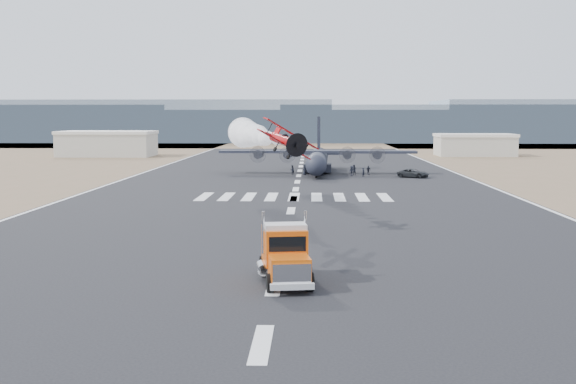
{
  "coord_description": "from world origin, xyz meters",
  "views": [
    {
      "loc": [
        2.35,
        -45.05,
        10.74
      ],
      "look_at": [
        0.24,
        18.45,
        4.0
      ],
      "focal_mm": 45.0,
      "sensor_mm": 36.0,
      "label": 1
    }
  ],
  "objects_px": {
    "aerobatic_biplane": "(285,140)",
    "support_vehicle": "(413,173)",
    "hangar_left": "(107,143)",
    "crew_d": "(368,170)",
    "semi_truck": "(285,253)",
    "crew_c": "(352,171)",
    "crew_f": "(322,171)",
    "crew_e": "(305,170)",
    "transport_aircraft": "(318,159)",
    "hangar_right": "(475,145)",
    "crew_g": "(320,170)",
    "crew_a": "(363,172)",
    "crew_b": "(292,170)",
    "crew_h": "(354,170)"
  },
  "relations": [
    {
      "from": "crew_d",
      "to": "transport_aircraft",
      "type": "bearing_deg",
      "value": 132.76
    },
    {
      "from": "crew_f",
      "to": "crew_g",
      "type": "distance_m",
      "value": 2.07
    },
    {
      "from": "semi_truck",
      "to": "crew_f",
      "type": "height_order",
      "value": "semi_truck"
    },
    {
      "from": "hangar_right",
      "to": "aerobatic_biplane",
      "type": "height_order",
      "value": "aerobatic_biplane"
    },
    {
      "from": "crew_a",
      "to": "crew_d",
      "type": "relative_size",
      "value": 0.99
    },
    {
      "from": "aerobatic_biplane",
      "to": "crew_c",
      "type": "distance_m",
      "value": 62.33
    },
    {
      "from": "aerobatic_biplane",
      "to": "crew_e",
      "type": "distance_m",
      "value": 63.66
    },
    {
      "from": "transport_aircraft",
      "to": "crew_c",
      "type": "height_order",
      "value": "transport_aircraft"
    },
    {
      "from": "support_vehicle",
      "to": "crew_e",
      "type": "bearing_deg",
      "value": 103.69
    },
    {
      "from": "hangar_left",
      "to": "crew_e",
      "type": "xyz_separation_m",
      "value": [
        53.05,
        -59.47,
        -2.57
      ]
    },
    {
      "from": "transport_aircraft",
      "to": "hangar_left",
      "type": "bearing_deg",
      "value": 137.01
    },
    {
      "from": "transport_aircraft",
      "to": "crew_e",
      "type": "distance_m",
      "value": 5.69
    },
    {
      "from": "semi_truck",
      "to": "support_vehicle",
      "type": "height_order",
      "value": "semi_truck"
    },
    {
      "from": "transport_aircraft",
      "to": "crew_f",
      "type": "distance_m",
      "value": 7.03
    },
    {
      "from": "hangar_right",
      "to": "crew_d",
      "type": "relative_size",
      "value": 12.4
    },
    {
      "from": "hangar_left",
      "to": "crew_a",
      "type": "relative_size",
      "value": 15.02
    },
    {
      "from": "transport_aircraft",
      "to": "crew_e",
      "type": "bearing_deg",
      "value": -114.86
    },
    {
      "from": "hangar_right",
      "to": "support_vehicle",
      "type": "distance_m",
      "value": 74.04
    },
    {
      "from": "semi_truck",
      "to": "aerobatic_biplane",
      "type": "relative_size",
      "value": 1.52
    },
    {
      "from": "aerobatic_biplane",
      "to": "crew_e",
      "type": "bearing_deg",
      "value": 74.36
    },
    {
      "from": "transport_aircraft",
      "to": "crew_a",
      "type": "xyz_separation_m",
      "value": [
        7.98,
        -8.54,
        -1.9
      ]
    },
    {
      "from": "aerobatic_biplane",
      "to": "crew_g",
      "type": "bearing_deg",
      "value": 71.77
    },
    {
      "from": "crew_b",
      "to": "crew_e",
      "type": "distance_m",
      "value": 2.46
    },
    {
      "from": "hangar_left",
      "to": "crew_a",
      "type": "distance_m",
      "value": 89.58
    },
    {
      "from": "aerobatic_biplane",
      "to": "support_vehicle",
      "type": "xyz_separation_m",
      "value": [
        20.2,
        58.36,
        -7.73
      ]
    },
    {
      "from": "hangar_right",
      "to": "crew_d",
      "type": "xyz_separation_m",
      "value": [
        -33.33,
        -63.38,
        -2.18
      ]
    },
    {
      "from": "crew_c",
      "to": "crew_g",
      "type": "distance_m",
      "value": 5.96
    },
    {
      "from": "crew_c",
      "to": "crew_e",
      "type": "distance_m",
      "value": 8.66
    },
    {
      "from": "transport_aircraft",
      "to": "crew_f",
      "type": "relative_size",
      "value": 19.24
    },
    {
      "from": "crew_f",
      "to": "crew_d",
      "type": "bearing_deg",
      "value": 90.4
    },
    {
      "from": "aerobatic_biplane",
      "to": "crew_c",
      "type": "xyz_separation_m",
      "value": [
        9.64,
        61.12,
        -7.56
      ]
    },
    {
      "from": "hangar_left",
      "to": "semi_truck",
      "type": "height_order",
      "value": "hangar_left"
    },
    {
      "from": "crew_b",
      "to": "crew_c",
      "type": "bearing_deg",
      "value": 117.09
    },
    {
      "from": "hangar_left",
      "to": "hangar_right",
      "type": "relative_size",
      "value": 1.2
    },
    {
      "from": "semi_truck",
      "to": "support_vehicle",
      "type": "bearing_deg",
      "value": 67.82
    },
    {
      "from": "crew_g",
      "to": "crew_b",
      "type": "bearing_deg",
      "value": 91.61
    },
    {
      "from": "transport_aircraft",
      "to": "crew_c",
      "type": "distance_m",
      "value": 9.32
    },
    {
      "from": "support_vehicle",
      "to": "crew_c",
      "type": "bearing_deg",
      "value": 103.35
    },
    {
      "from": "hangar_left",
      "to": "crew_g",
      "type": "height_order",
      "value": "hangar_left"
    },
    {
      "from": "hangar_right",
      "to": "crew_g",
      "type": "height_order",
      "value": "hangar_right"
    },
    {
      "from": "crew_g",
      "to": "crew_f",
      "type": "bearing_deg",
      "value": -163.69
    },
    {
      "from": "transport_aircraft",
      "to": "crew_h",
      "type": "xyz_separation_m",
      "value": [
        6.57,
        -3.98,
        -1.8
      ]
    },
    {
      "from": "crew_b",
      "to": "crew_h",
      "type": "distance_m",
      "value": 11.26
    },
    {
      "from": "crew_c",
      "to": "crew_g",
      "type": "relative_size",
      "value": 0.99
    },
    {
      "from": "semi_truck",
      "to": "crew_c",
      "type": "bearing_deg",
      "value": 75.36
    },
    {
      "from": "support_vehicle",
      "to": "hangar_left",
      "type": "bearing_deg",
      "value": 76.21
    },
    {
      "from": "hangar_left",
      "to": "crew_d",
      "type": "relative_size",
      "value": 14.82
    },
    {
      "from": "crew_d",
      "to": "crew_e",
      "type": "bearing_deg",
      "value": 160.09
    },
    {
      "from": "hangar_left",
      "to": "crew_e",
      "type": "bearing_deg",
      "value": -48.27
    },
    {
      "from": "crew_c",
      "to": "aerobatic_biplane",
      "type": "bearing_deg",
      "value": -122.56
    }
  ]
}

